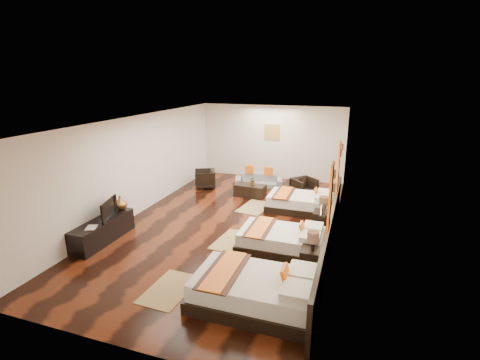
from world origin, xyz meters
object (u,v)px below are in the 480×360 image
(bed_near, at_px, (257,290))
(tv, at_px, (106,209))
(nightstand_a, at_px, (312,258))
(sofa, at_px, (259,181))
(armchair_right, at_px, (304,188))
(book, at_px, (86,228))
(nightstand_b, at_px, (323,219))
(armchair_left, at_px, (205,179))
(figurine, at_px, (120,203))
(coffee_table, at_px, (250,190))
(bed_far, at_px, (301,202))
(tv_console, at_px, (103,231))
(bed_mid, at_px, (283,240))
(table_plant, at_px, (253,180))

(bed_near, bearing_deg, tv, 162.44)
(nightstand_a, distance_m, sofa, 5.72)
(armchair_right, bearing_deg, bed_near, -136.62)
(book, bearing_deg, nightstand_b, 29.67)
(sofa, height_order, armchair_left, armchair_left)
(figurine, bearing_deg, bed_near, -24.56)
(tv, bearing_deg, coffee_table, -44.73)
(bed_far, relative_size, tv, 2.30)
(coffee_table, bearing_deg, figurine, -123.77)
(figurine, distance_m, coffee_table, 4.32)
(tv, xyz_separation_m, armchair_right, (4.04, 4.66, -0.47))
(tv_console, bearing_deg, armchair_right, 49.50)
(bed_far, bearing_deg, figurine, -146.02)
(bed_mid, xyz_separation_m, tv_console, (-4.19, -0.93, 0.02))
(armchair_left, bearing_deg, armchair_right, 66.34)
(table_plant, bearing_deg, coffee_table, -138.07)
(bed_mid, distance_m, table_plant, 3.85)
(armchair_right, distance_m, coffee_table, 1.77)
(tv_console, bearing_deg, nightstand_b, 25.01)
(nightstand_b, distance_m, sofa, 3.97)
(tv, xyz_separation_m, sofa, (2.34, 5.22, -0.55))
(armchair_right, bearing_deg, book, -175.34)
(book, distance_m, armchair_left, 5.23)
(sofa, bearing_deg, bed_mid, -82.46)
(bed_far, relative_size, tv_console, 1.07)
(sofa, relative_size, armchair_right, 2.31)
(book, height_order, armchair_left, armchair_left)
(sofa, distance_m, table_plant, 1.03)
(figurine, relative_size, sofa, 0.22)
(figurine, bearing_deg, armchair_right, 44.80)
(sofa, bearing_deg, bed_far, -59.46)
(table_plant, bearing_deg, nightstand_a, -58.93)
(nightstand_a, xyz_separation_m, book, (-4.95, -0.74, 0.26))
(nightstand_b, relative_size, armchair_left, 1.29)
(bed_near, bearing_deg, nightstand_a, 62.22)
(bed_mid, relative_size, armchair_right, 2.72)
(bed_mid, bearing_deg, coffee_table, 118.28)
(tv, bearing_deg, table_plant, -45.09)
(bed_far, relative_size, armchair_left, 2.69)
(bed_near, xyz_separation_m, armchair_left, (-3.62, 5.87, 0.04))
(nightstand_b, bearing_deg, book, -150.33)
(bed_far, bearing_deg, sofa, 135.30)
(nightstand_b, xyz_separation_m, tv_console, (-4.95, -2.31, -0.05))
(armchair_right, relative_size, table_plant, 2.63)
(nightstand_a, xyz_separation_m, sofa, (-2.56, 5.12, -0.07))
(tv, bearing_deg, sofa, -39.59)
(tv_console, xyz_separation_m, armchair_right, (4.09, 4.79, 0.05))
(tv_console, distance_m, figurine, 0.86)
(bed_mid, bearing_deg, figurine, -177.21)
(armchair_right, bearing_deg, nightstand_a, -127.02)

